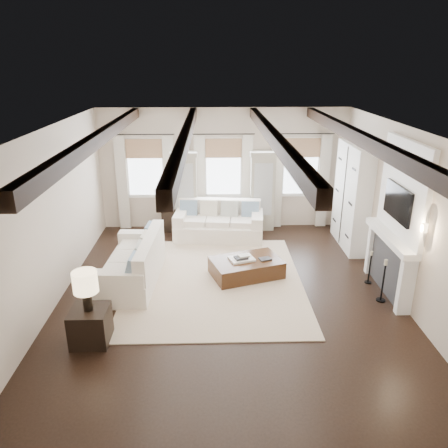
{
  "coord_description": "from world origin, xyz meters",
  "views": [
    {
      "loc": [
        -0.3,
        -7.58,
        4.31
      ],
      "look_at": [
        -0.07,
        0.82,
        1.15
      ],
      "focal_mm": 35.0,
      "sensor_mm": 36.0,
      "label": 1
    }
  ],
  "objects_px": {
    "sofa_back": "(219,224)",
    "side_table_back": "(170,219)",
    "ottoman": "(246,268)",
    "side_table_front": "(91,326)",
    "sofa_left": "(135,264)"
  },
  "relations": [
    {
      "from": "sofa_back",
      "to": "sofa_left",
      "type": "distance_m",
      "value": 2.94
    },
    {
      "from": "sofa_back",
      "to": "side_table_back",
      "type": "relative_size",
      "value": 3.64
    },
    {
      "from": "sofa_back",
      "to": "side_table_front",
      "type": "height_order",
      "value": "sofa_back"
    },
    {
      "from": "sofa_back",
      "to": "ottoman",
      "type": "relative_size",
      "value": 1.62
    },
    {
      "from": "side_table_back",
      "to": "sofa_back",
      "type": "bearing_deg",
      "value": -23.54
    },
    {
      "from": "side_table_front",
      "to": "side_table_back",
      "type": "relative_size",
      "value": 0.94
    },
    {
      "from": "ottoman",
      "to": "side_table_back",
      "type": "bearing_deg",
      "value": 105.45
    },
    {
      "from": "sofa_back",
      "to": "ottoman",
      "type": "bearing_deg",
      "value": -76.01
    },
    {
      "from": "ottoman",
      "to": "sofa_left",
      "type": "bearing_deg",
      "value": 166.03
    },
    {
      "from": "ottoman",
      "to": "side_table_front",
      "type": "bearing_deg",
      "value": -158.68
    },
    {
      "from": "side_table_front",
      "to": "side_table_back",
      "type": "height_order",
      "value": "side_table_back"
    },
    {
      "from": "side_table_front",
      "to": "side_table_back",
      "type": "bearing_deg",
      "value": 80.27
    },
    {
      "from": "sofa_left",
      "to": "ottoman",
      "type": "bearing_deg",
      "value": 4.46
    },
    {
      "from": "sofa_back",
      "to": "ottoman",
      "type": "height_order",
      "value": "sofa_back"
    },
    {
      "from": "ottoman",
      "to": "side_table_front",
      "type": "distance_m",
      "value": 3.5
    }
  ]
}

